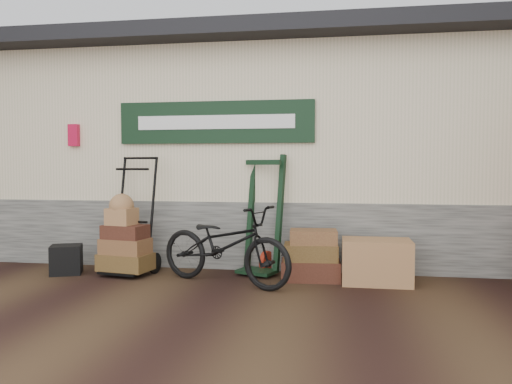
% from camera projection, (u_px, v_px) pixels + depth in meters
% --- Properties ---
extents(ground, '(80.00, 80.00, 0.00)m').
position_uv_depth(ground, '(221.00, 288.00, 5.64)').
color(ground, black).
rests_on(ground, ground).
extents(station_building, '(14.40, 4.10, 3.20)m').
position_uv_depth(station_building, '(258.00, 152.00, 8.25)').
color(station_building, '#4C4C47').
rests_on(station_building, ground).
extents(porter_trolley, '(0.85, 0.70, 1.53)m').
position_uv_depth(porter_trolley, '(133.00, 214.00, 6.40)').
color(porter_trolley, black).
rests_on(porter_trolley, ground).
extents(green_barrow, '(0.68, 0.63, 1.52)m').
position_uv_depth(green_barrow, '(263.00, 214.00, 6.37)').
color(green_barrow, black).
rests_on(green_barrow, ground).
extents(suitcase_stack, '(0.73, 0.49, 0.62)m').
position_uv_depth(suitcase_stack, '(311.00, 254.00, 6.02)').
color(suitcase_stack, '#3D1D13').
rests_on(suitcase_stack, ground).
extents(wicker_hamper, '(0.79, 0.52, 0.52)m').
position_uv_depth(wicker_hamper, '(376.00, 261.00, 5.84)').
color(wicker_hamper, '#996B3D').
rests_on(wicker_hamper, ground).
extents(black_trunk, '(0.46, 0.43, 0.37)m').
position_uv_depth(black_trunk, '(66.00, 260.00, 6.35)').
color(black_trunk, black).
rests_on(black_trunk, ground).
extents(bicycle, '(1.25, 1.87, 1.03)m').
position_uv_depth(bicycle, '(225.00, 240.00, 5.79)').
color(bicycle, black).
rests_on(bicycle, ground).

